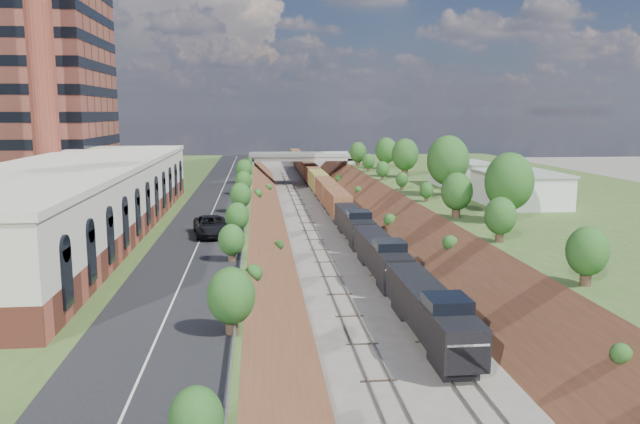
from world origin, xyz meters
TOP-DOWN VIEW (x-y plane):
  - platform_left at (-33.00, 60.00)m, footprint 44.00×180.00m
  - platform_right at (33.00, 60.00)m, footprint 44.00×180.00m
  - embankment_left at (-11.00, 60.00)m, footprint 10.00×180.00m
  - embankment_right at (11.00, 60.00)m, footprint 10.00×180.00m
  - rail_left_track at (-2.60, 60.00)m, footprint 1.58×180.00m
  - rail_right_track at (2.60, 60.00)m, footprint 1.58×180.00m
  - road at (-15.50, 60.00)m, footprint 8.00×180.00m
  - guardrail at (-11.40, 59.80)m, footprint 0.10×171.00m
  - commercial_building at (-28.00, 38.00)m, footprint 14.30×62.30m
  - smokestack at (-36.00, 56.00)m, footprint 3.20×3.20m
  - overpass at (0.00, 122.00)m, footprint 24.50×8.30m
  - white_building_near at (23.50, 52.00)m, footprint 9.00×12.00m
  - white_building_far at (23.00, 74.00)m, footprint 8.00×10.00m
  - tree_right_large at (17.00, 40.00)m, footprint 5.25×5.25m
  - tree_left_crest at (-11.80, 20.00)m, footprint 2.45×2.45m
  - freight_train at (2.60, 104.42)m, footprint 2.93×181.10m
  - suv at (-14.55, 35.16)m, footprint 4.18×7.21m

SIDE VIEW (x-z plane):
  - embankment_left at x=-11.00m, z-range -5.00..5.00m
  - embankment_right at x=11.00m, z-range -5.00..5.00m
  - rail_left_track at x=-2.60m, z-range 0.00..0.18m
  - rail_right_track at x=2.60m, z-range 0.00..0.18m
  - platform_left at x=-33.00m, z-range 0.00..5.00m
  - platform_right at x=33.00m, z-range 0.00..5.00m
  - freight_train at x=2.60m, z-range 0.29..4.84m
  - overpass at x=0.00m, z-range 1.22..8.62m
  - road at x=-15.50m, z-range 5.00..5.10m
  - guardrail at x=-11.40m, z-range 5.20..5.90m
  - suv at x=-14.55m, z-range 5.10..6.99m
  - white_building_far at x=23.00m, z-range 5.00..8.60m
  - white_building_near at x=23.50m, z-range 5.00..9.00m
  - tree_left_crest at x=-11.80m, z-range 5.26..8.82m
  - commercial_building at x=-28.00m, z-range 5.01..12.01m
  - tree_right_large at x=17.00m, z-range 5.58..13.19m
  - smokestack at x=-36.00m, z-range 5.00..45.00m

